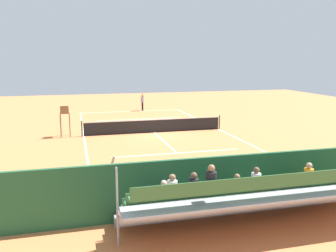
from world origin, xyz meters
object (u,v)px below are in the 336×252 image
object	(u,v)px
bleacher_stand	(257,197)
tennis_racket	(140,111)
line_judge	(112,183)
tennis_ball_near	(141,112)
umpire_chair	(65,118)
courtside_bench	(298,180)
equipment_bag	(248,196)
tennis_net	(154,126)
tennis_ball_far	(155,114)
tennis_player	(142,101)

from	to	relation	value
bleacher_stand	tennis_racket	xyz separation A→B (m)	(-0.94, -26.00, -0.94)
line_judge	tennis_ball_near	bearing A→B (deg)	-102.80
umpire_chair	line_judge	size ratio (longest dim) A/B	1.11
umpire_chair	line_judge	bearing A→B (deg)	97.90
courtside_bench	tennis_ball_near	size ratio (longest dim) A/B	27.27
umpire_chair	line_judge	xyz separation A→B (m)	(-1.83, 13.17, -0.30)
umpire_chair	equipment_bag	distance (m)	15.29
tennis_net	courtside_bench	world-z (taller)	tennis_net
tennis_net	bleacher_stand	world-z (taller)	bleacher_stand
tennis_ball_far	line_judge	distance (m)	22.60
courtside_bench	tennis_net	bearing A→B (deg)	-77.78
courtside_bench	tennis_player	xyz separation A→B (m)	(1.59, -24.54, 0.46)
bleacher_stand	umpire_chair	size ratio (longest dim) A/B	4.23
tennis_net	equipment_bag	bearing A→B (deg)	92.91
tennis_ball_near	tennis_ball_far	xyz separation A→B (m)	(-1.24, 1.17, 0.00)
tennis_ball_far	tennis_net	bearing A→B (deg)	76.72
tennis_player	tennis_racket	xyz separation A→B (m)	(0.40, 0.62, -1.00)
tennis_racket	tennis_ball_near	distance (m)	0.80
tennis_ball_far	bleacher_stand	bearing A→B (deg)	84.98
tennis_ball_near	tennis_player	bearing A→B (deg)	-108.47
tennis_ball_near	line_judge	distance (m)	23.42
tennis_net	bleacher_stand	xyz separation A→B (m)	(0.06, 15.35, 0.45)
umpire_chair	tennis_ball_near	bearing A→B (deg)	-126.02
tennis_racket	tennis_ball_near	size ratio (longest dim) A/B	8.61
bleacher_stand	equipment_bag	bearing A→B (deg)	-110.82
equipment_bag	tennis_ball_near	distance (m)	23.25
equipment_bag	tennis_racket	distance (m)	24.05
tennis_ball_far	tennis_ball_near	bearing A→B (deg)	-43.27
bleacher_stand	tennis_racket	world-z (taller)	bleacher_stand
tennis_racket	line_judge	size ratio (longest dim) A/B	0.30
courtside_bench	line_judge	size ratio (longest dim) A/B	0.93
tennis_ball_near	line_judge	size ratio (longest dim) A/B	0.03
tennis_net	umpire_chair	world-z (taller)	umpire_chair
equipment_bag	tennis_ball_far	world-z (taller)	equipment_bag
tennis_net	tennis_racket	bearing A→B (deg)	-94.74
equipment_bag	tennis_ball_far	bearing A→B (deg)	-93.55
courtside_bench	tennis_racket	distance (m)	24.01
line_judge	tennis_ball_far	bearing A→B (deg)	-106.52
tennis_net	tennis_player	xyz separation A→B (m)	(-1.29, -11.27, 0.51)
bleacher_stand	umpire_chair	world-z (taller)	bleacher_stand
equipment_bag	tennis_net	bearing A→B (deg)	-87.09
bleacher_stand	tennis_player	xyz separation A→B (m)	(-1.35, -26.62, 0.06)
courtside_bench	tennis_racket	bearing A→B (deg)	-85.24
tennis_net	umpire_chair	xyz separation A→B (m)	(6.20, -0.21, 0.81)
tennis_ball_near	umpire_chair	bearing A→B (deg)	53.98
tennis_ball_far	line_judge	world-z (taller)	line_judge
equipment_bag	line_judge	bearing A→B (deg)	-4.93
tennis_ball_near	courtside_bench	bearing A→B (deg)	95.10
line_judge	tennis_racket	bearing A→B (deg)	-102.54
tennis_net	courtside_bench	size ratio (longest dim) A/B	5.72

